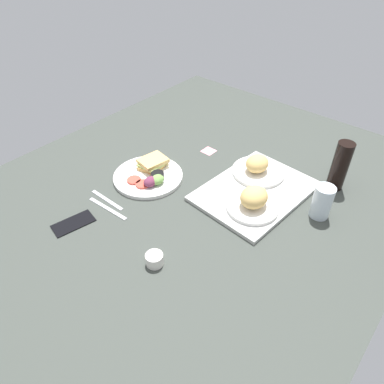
{
  "coord_description": "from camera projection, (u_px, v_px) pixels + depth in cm",
  "views": [
    {
      "loc": [
        81.17,
        69.84,
        89.38
      ],
      "look_at": [
        2.0,
        3.0,
        4.0
      ],
      "focal_mm": 33.46,
      "sensor_mm": 36.0,
      "label": 1
    }
  ],
  "objects": [
    {
      "name": "espresso_cup",
      "position": [
        155.0,
        259.0,
        1.12
      ],
      "size": [
        5.6,
        5.6,
        4.0
      ],
      "primitive_type": "cylinder",
      "color": "silver",
      "rests_on": "ground_plane"
    },
    {
      "name": "plate_with_salad",
      "position": [
        150.0,
        174.0,
        1.47
      ],
      "size": [
        28.37,
        28.37,
        5.4
      ],
      "color": "white",
      "rests_on": "ground_plane"
    },
    {
      "name": "bread_plate_far",
      "position": [
        253.0,
        201.0,
        1.29
      ],
      "size": [
        19.07,
        19.07,
        8.89
      ],
      "color": "white",
      "rests_on": "serving_tray"
    },
    {
      "name": "fork",
      "position": [
        107.0,
        200.0,
        1.37
      ],
      "size": [
        1.41,
        17.0,
        0.5
      ],
      "primitive_type": "cube",
      "rotation": [
        0.0,
        0.0,
        1.57
      ],
      "color": "#B7B7BC",
      "rests_on": "ground_plane"
    },
    {
      "name": "knife",
      "position": [
        108.0,
        208.0,
        1.33
      ],
      "size": [
        2.41,
        19.05,
        0.5
      ],
      "primitive_type": "cube",
      "rotation": [
        0.0,
        0.0,
        1.62
      ],
      "color": "#B7B7BC",
      "rests_on": "ground_plane"
    },
    {
      "name": "cell_phone",
      "position": [
        73.0,
        223.0,
        1.27
      ],
      "size": [
        15.61,
        10.11,
        0.8
      ],
      "primitive_type": "cube",
      "rotation": [
        0.0,
        0.0,
        -0.22
      ],
      "color": "black",
      "rests_on": "ground_plane"
    },
    {
      "name": "drinking_glass",
      "position": [
        322.0,
        202.0,
        1.26
      ],
      "size": [
        7.01,
        7.01,
        12.76
      ],
      "primitive_type": "cylinder",
      "color": "silver",
      "rests_on": "ground_plane"
    },
    {
      "name": "ground_plane",
      "position": [
        189.0,
        197.0,
        1.4
      ],
      "size": [
        190.0,
        150.0,
        3.0
      ],
      "primitive_type": "cube",
      "color": "#383D38"
    },
    {
      "name": "soda_bottle",
      "position": [
        340.0,
        166.0,
        1.37
      ],
      "size": [
        6.4,
        6.4,
        20.21
      ],
      "primitive_type": "cylinder",
      "color": "black",
      "rests_on": "ground_plane"
    },
    {
      "name": "sticky_note",
      "position": [
        209.0,
        151.0,
        1.63
      ],
      "size": [
        5.7,
        5.7,
        0.12
      ],
      "primitive_type": "cube",
      "rotation": [
        0.0,
        0.0,
        -0.02
      ],
      "color": "pink",
      "rests_on": "ground_plane"
    },
    {
      "name": "bread_plate_near",
      "position": [
        258.0,
        168.0,
        1.46
      ],
      "size": [
        21.5,
        21.5,
        8.33
      ],
      "color": "white",
      "rests_on": "serving_tray"
    },
    {
      "name": "serving_tray",
      "position": [
        255.0,
        191.0,
        1.4
      ],
      "size": [
        47.42,
        36.38,
        1.6
      ],
      "primitive_type": "cube",
      "rotation": [
        0.0,
        0.0,
        -0.08
      ],
      "color": "#B2B2AD",
      "rests_on": "ground_plane"
    }
  ]
}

